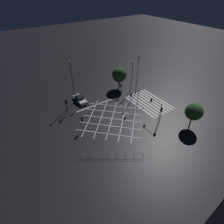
{
  "coord_description": "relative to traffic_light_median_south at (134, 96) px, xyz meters",
  "views": [
    {
      "loc": [
        -23.66,
        16.23,
        23.63
      ],
      "look_at": [
        0.0,
        0.0,
        1.75
      ],
      "focal_mm": 28.0,
      "sensor_mm": 36.0,
      "label": 1
    }
  ],
  "objects": [
    {
      "name": "traffic_light_median_north",
      "position": [
        0.1,
        12.77,
        -0.94
      ],
      "size": [
        0.36,
        0.39,
        3.21
      ],
      "rotation": [
        0.0,
        0.0,
        -1.57
      ],
      "color": "#2D2D30",
      "rests_on": "ground_plane"
    },
    {
      "name": "street_lamp_far",
      "position": [
        4.53,
        -4.56,
        3.11
      ],
      "size": [
        0.43,
        0.43,
        10.12
      ],
      "color": "#2D2D30",
      "rests_on": "ground_plane"
    },
    {
      "name": "street_tree_near",
      "position": [
        -11.11,
        -5.33,
        0.37
      ],
      "size": [
        3.33,
        3.33,
        5.28
      ],
      "color": "#473323",
      "rests_on": "ground_plane"
    },
    {
      "name": "street_lamp_west",
      "position": [
        6.87,
        -4.92,
        2.17
      ],
      "size": [
        0.5,
        0.5,
        7.71
      ],
      "color": "#2D2D30",
      "rests_on": "ground_plane"
    },
    {
      "name": "traffic_light_sw_main",
      "position": [
        -5.32,
        -0.98,
        0.16
      ],
      "size": [
        2.99,
        0.36,
        4.59
      ],
      "color": "#2D2D30",
      "rests_on": "ground_plane"
    },
    {
      "name": "traffic_light_ne_cross",
      "position": [
        7.03,
        11.54,
        -0.62
      ],
      "size": [
        0.36,
        3.08,
        3.52
      ],
      "rotation": [
        0.0,
        0.0,
        -1.57
      ],
      "color": "#2D2D30",
      "rests_on": "ground_plane"
    },
    {
      "name": "traffic_light_ne_main",
      "position": [
        6.34,
        13.13,
        -0.58
      ],
      "size": [
        0.39,
        0.36,
        3.7
      ],
      "rotation": [
        0.0,
        0.0,
        3.14
      ],
      "color": "#2D2D30",
      "rests_on": "ground_plane"
    },
    {
      "name": "road_markings",
      "position": [
        -0.03,
        -1.03,
        -3.23
      ],
      "size": [
        15.76,
        22.08,
        0.01
      ],
      "color": "silver",
      "rests_on": "ground_plane"
    },
    {
      "name": "street_lamp_east",
      "position": [
        9.88,
        9.82,
        3.02
      ],
      "size": [
        0.4,
        0.4,
        10.28
      ],
      "color": "#2D2D30",
      "rests_on": "ground_plane"
    },
    {
      "name": "street_tree_far",
      "position": [
        9.5,
        -2.92,
        0.62
      ],
      "size": [
        3.84,
        3.84,
        5.79
      ],
      "color": "#473323",
      "rests_on": "ground_plane"
    },
    {
      "name": "traffic_light_sw_cross",
      "position": [
        -7.21,
        -0.7,
        -0.22
      ],
      "size": [
        0.36,
        0.39,
        4.22
      ],
      "rotation": [
        0.0,
        0.0,
        1.57
      ],
      "color": "#2D2D30",
      "rests_on": "ground_plane"
    },
    {
      "name": "pedestrian_railing",
      "position": [
        -8.7,
        11.89,
        -2.56
      ],
      "size": [
        5.91,
        8.59,
        1.05
      ],
      "rotation": [
        0.0,
        0.0,
        -2.17
      ],
      "color": "gray",
      "rests_on": "ground_plane"
    },
    {
      "name": "ground_plane",
      "position": [
        -0.34,
        6.15,
        -3.23
      ],
      "size": [
        200.0,
        200.0,
        0.0
      ],
      "primitive_type": "plane",
      "color": "black"
    },
    {
      "name": "waiting_car",
      "position": [
        9.45,
        8.78,
        -2.59
      ],
      "size": [
        4.51,
        1.76,
        1.38
      ],
      "rotation": [
        0.0,
        0.0,
        3.14
      ],
      "color": "silver",
      "rests_on": "ground_plane"
    },
    {
      "name": "traffic_light_median_south",
      "position": [
        0.0,
        0.0,
        0.0
      ],
      "size": [
        0.36,
        2.47,
        4.41
      ],
      "rotation": [
        0.0,
        0.0,
        1.57
      ],
      "color": "#2D2D30",
      "rests_on": "ground_plane"
    },
    {
      "name": "traffic_light_se_cross",
      "position": [
        6.11,
        -1.0,
        -0.8
      ],
      "size": [
        0.36,
        0.39,
        3.4
      ],
      "rotation": [
        0.0,
        0.0,
        1.57
      ],
      "color": "#2D2D30",
      "rests_on": "ground_plane"
    }
  ]
}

